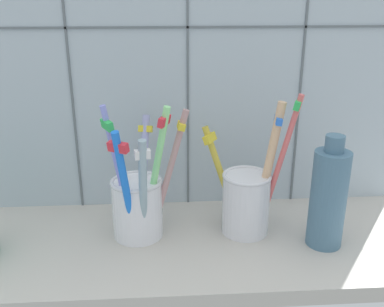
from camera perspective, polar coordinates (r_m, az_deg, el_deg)
The scene contains 5 objects.
counter_slab at distance 57.74cm, azimuth 0.12°, elevation -12.18°, with size 64.00×22.00×2.00cm, color #BCB7AD.
tile_wall_back at distance 61.40cm, azimuth -0.63°, elevation 11.41°, with size 64.00×2.20×45.00cm.
toothbrush_cup_left at distance 56.29cm, azimuth -7.07°, elevation -6.17°, with size 10.67×12.57×18.12cm.
toothbrush_cup_right at distance 57.37cm, azimuth 7.29°, elevation -5.81°, with size 12.03×7.96×19.00cm.
ceramic_vase at distance 55.94cm, azimuth 17.55°, elevation -5.52°, with size 4.42×4.42×14.52cm.
Camera 1 is at (-3.30, -48.56, 32.06)cm, focal length 40.40 mm.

